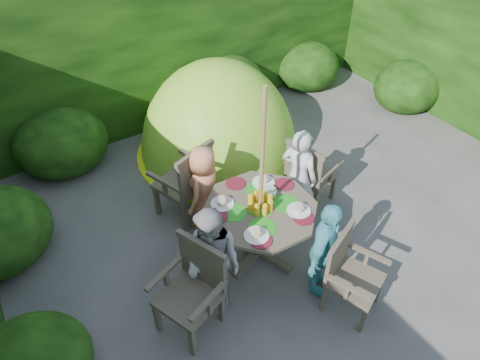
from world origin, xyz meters
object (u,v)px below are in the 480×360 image
garden_chair_left (193,288)px  dome_tent (220,151)px  garden_chair_right (309,173)px  child_right (298,176)px  garden_chair_back (187,181)px  parasol_pole (261,183)px  child_left (213,261)px  child_back (205,189)px  child_front (324,251)px  patio_table (260,215)px  garden_chair_front (349,273)px

garden_chair_left → dome_tent: size_ratio=0.34×
garden_chair_right → child_right: bearing=94.6°
garden_chair_back → child_right: child_right is taller
parasol_pole → child_left: (-0.75, -0.27, -0.46)m
garden_chair_back → child_back: (0.10, -0.27, 0.03)m
child_back → dome_tent: dome_tent is taller
garden_chair_back → child_front: child_front is taller
garden_chair_back → child_left: (-0.39, -1.29, 0.08)m
garden_chair_right → child_left: child_left is taller
child_back → parasol_pole: bearing=75.7°
child_right → garden_chair_back: bearing=33.8°
child_front → garden_chair_right: bearing=28.8°
garden_chair_right → garden_chair_left: (-2.06, -0.74, 0.01)m
parasol_pole → child_back: parasol_pole is taller
patio_table → garden_chair_front: bearing=-70.7°
garden_chair_back → child_front: size_ratio=0.86×
garden_chair_left → garden_chair_back: (0.66, 1.39, 0.04)m
child_front → child_back: bearing=82.5°
child_right → child_left: (-1.51, -0.54, -0.02)m
parasol_pole → dome_tent: (0.66, 1.99, -1.10)m
garden_chair_right → garden_chair_back: (-1.40, 0.65, 0.05)m
child_left → child_right: bearing=85.8°
garden_chair_front → dome_tent: bearing=61.9°
child_front → garden_chair_front: bearing=-98.3°
garden_chair_front → dome_tent: 3.08m
parasol_pole → child_right: parasol_pole is taller
garden_chair_back → child_back: child_back is taller
garden_chair_left → child_left: (0.28, 0.10, 0.12)m
garden_chair_back → child_left: child_left is taller
parasol_pole → child_front: 0.94m
garden_chair_right → garden_chair_left: size_ratio=0.98×
garden_chair_front → child_front: 0.33m
patio_table → child_front: (0.27, -0.76, -0.02)m
child_right → child_front: size_ratio=1.07×
garden_chair_left → garden_chair_front: 1.55m
garden_chair_left → child_left: 0.32m
garden_chair_front → garden_chair_left: bearing=131.7°
child_left → garden_chair_back: bearing=139.5°
garden_chair_right → child_front: (-0.76, -1.13, 0.10)m
patio_table → child_right: bearing=19.7°
patio_table → child_back: child_back is taller
child_back → patio_table: bearing=76.0°
patio_table → garden_chair_right: size_ratio=1.71×
child_right → child_back: 1.13m
child_right → patio_table: bearing=87.4°
garden_chair_front → child_right: size_ratio=0.69×
patio_table → garden_chair_right: bearing=19.9°
garden_chair_front → patio_table: bearing=86.6°
garden_chair_back → garden_chair_left: bearing=44.7°
garden_chair_left → child_right: 1.90m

